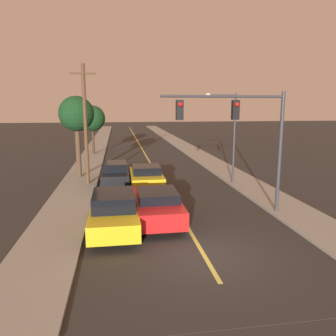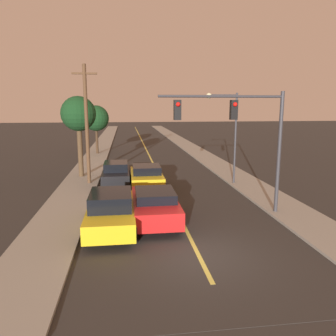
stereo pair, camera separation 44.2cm
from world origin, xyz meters
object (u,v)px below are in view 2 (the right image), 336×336
car_near_lane_front (155,205)px  tree_left_far (96,118)px  car_outer_lane_second (116,173)px  tree_left_near (78,115)px  utility_pole_left (87,123)px  car_near_lane_second (146,177)px  car_outer_lane_front (111,210)px  streetlamp_right (228,124)px  traffic_signal_mast (241,126)px

car_near_lane_front → tree_left_far: bearing=101.2°
car_outer_lane_second → tree_left_near: (-2.65, 2.57, 3.85)m
utility_pole_left → tree_left_near: 2.45m
car_near_lane_second → tree_left_near: size_ratio=0.74×
car_outer_lane_second → tree_left_far: bearing=99.5°
car_outer_lane_front → utility_pole_left: bearing=102.1°
streetlamp_right → tree_left_far: streetlamp_right is taller
tree_left_far → car_near_lane_second: bearing=-74.9°
car_near_lane_second → streetlamp_right: streetlamp_right is taller
car_outer_lane_second → car_near_lane_front: bearing=-75.5°
tree_left_far → streetlamp_right: bearing=-57.6°
car_near_lane_second → tree_left_near: (-4.60, 4.19, 3.82)m
utility_pole_left → tree_left_far: bearing=92.4°
streetlamp_right → tree_left_far: bearing=122.4°
utility_pole_left → tree_left_near: bearing=109.7°
utility_pole_left → tree_left_far: (-0.60, 14.34, -0.24)m
traffic_signal_mast → tree_left_far: bearing=111.2°
car_near_lane_front → streetlamp_right: size_ratio=0.79×
car_near_lane_second → streetlamp_right: (5.46, 0.71, 3.26)m
streetlamp_right → tree_left_near: 10.66m
car_outer_lane_second → tree_left_far: 15.17m
car_near_lane_second → car_outer_lane_second: (-1.95, 1.62, -0.02)m
car_outer_lane_second → utility_pole_left: bearing=170.7°
car_near_lane_front → traffic_signal_mast: 5.42m
streetlamp_right → tree_left_far: 18.40m
car_outer_lane_front → car_outer_lane_second: car_outer_lane_front is taller
tree_left_near → car_outer_lane_front: bearing=-76.3°
car_near_lane_front → car_outer_lane_front: bearing=-160.0°
car_near_lane_front → streetlamp_right: streetlamp_right is taller
traffic_signal_mast → tree_left_near: 13.06m
car_near_lane_front → tree_left_far: (-4.39, 22.20, 3.13)m
car_near_lane_front → tree_left_near: size_ratio=0.80×
streetlamp_right → utility_pole_left: (-9.25, 1.21, 0.10)m
car_outer_lane_front → traffic_signal_mast: 7.07m
car_near_lane_front → tree_left_far: tree_left_far is taller
car_near_lane_front → tree_left_near: 11.77m
car_outer_lane_front → tree_left_near: tree_left_near is taller
traffic_signal_mast → utility_pole_left: bearing=136.5°
streetlamp_right → tree_left_near: bearing=161.0°
streetlamp_right → utility_pole_left: bearing=172.6°
streetlamp_right → utility_pole_left: 9.33m
car_outer_lane_second → utility_pole_left: (-1.84, 0.30, 3.38)m
traffic_signal_mast → utility_pole_left: utility_pole_left is taller
car_near_lane_front → car_outer_lane_second: bearing=104.5°
car_near_lane_second → traffic_signal_mast: 7.75m
utility_pole_left → tree_left_far: size_ratio=1.49×
car_outer_lane_second → utility_pole_left: size_ratio=0.58×
car_near_lane_second → tree_left_far: (-4.39, 16.26, 3.11)m
car_outer_lane_front → tree_left_far: size_ratio=0.96×
car_outer_lane_front → tree_left_near: (-2.65, 10.84, 3.80)m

